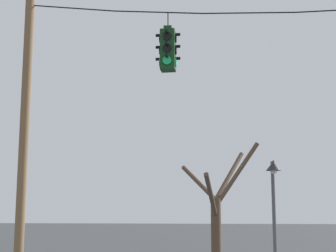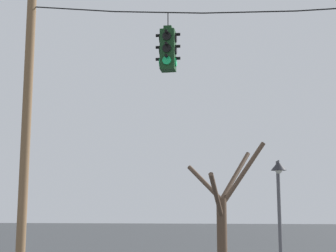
# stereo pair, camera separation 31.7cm
# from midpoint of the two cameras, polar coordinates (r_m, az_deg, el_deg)

# --- Properties ---
(utility_pole_left) EXTENTS (0.22, 0.22, 7.83)m
(utility_pole_left) POSITION_cam_midpoint_polar(r_m,az_deg,el_deg) (12.63, -16.42, -2.30)
(utility_pole_left) COLOR brown
(utility_pole_left) RESTS_ON ground_plane
(traffic_light_near_right_pole) EXTENTS (0.58, 0.58, 1.41)m
(traffic_light_near_right_pole) POSITION_cam_midpoint_polar(r_m,az_deg,el_deg) (12.15, -0.76, 8.45)
(traffic_light_near_right_pole) COLOR #143819
(street_lamp) EXTENTS (0.50, 0.86, 4.10)m
(street_lamp) POSITION_cam_midpoint_polar(r_m,az_deg,el_deg) (17.41, 11.13, -6.86)
(street_lamp) COLOR #515156
(street_lamp) RESTS_ON ground_plane
(bare_tree) EXTENTS (3.05, 3.55, 5.03)m
(bare_tree) POSITION_cam_midpoint_polar(r_m,az_deg,el_deg) (19.20, 5.12, -9.80)
(bare_tree) COLOR brown
(bare_tree) RESTS_ON ground_plane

